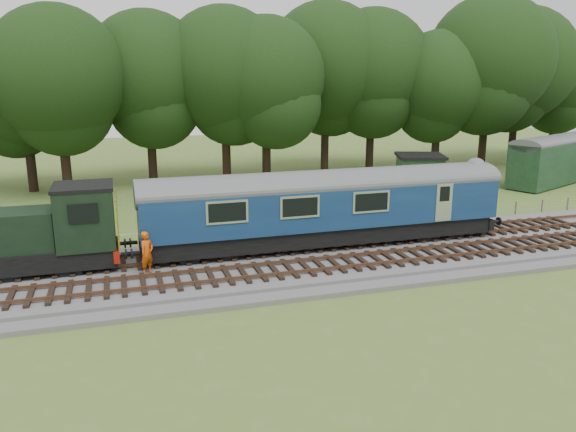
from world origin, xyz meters
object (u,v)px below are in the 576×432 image
object	(u,v)px
dmu_railcar	(326,201)
parked_coach	(567,155)
shunter_loco	(19,237)
worker	(147,253)

from	to	relation	value
dmu_railcar	parked_coach	world-z (taller)	dmu_railcar
parked_coach	dmu_railcar	bearing A→B (deg)	-178.14
shunter_loco	worker	bearing A→B (deg)	-18.26
dmu_railcar	worker	size ratio (longest dim) A/B	9.57
dmu_railcar	parked_coach	size ratio (longest dim) A/B	1.20
dmu_railcar	worker	bearing A→B (deg)	-169.04
worker	parked_coach	distance (m)	38.00
dmu_railcar	worker	world-z (taller)	dmu_railcar
shunter_loco	parked_coach	size ratio (longest dim) A/B	0.59
dmu_railcar	worker	distance (m)	9.03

